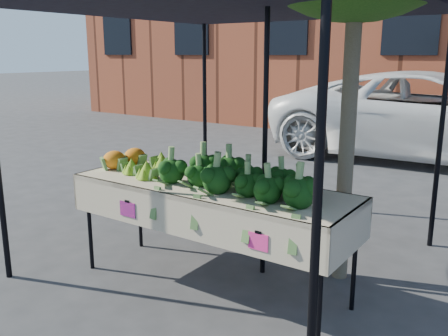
# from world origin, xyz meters

# --- Properties ---
(ground) EXTENTS (90.00, 90.00, 0.00)m
(ground) POSITION_xyz_m (0.00, 0.00, 0.00)
(ground) COLOR #303033
(table) EXTENTS (2.40, 0.81, 0.90)m
(table) POSITION_xyz_m (0.14, -0.13, 0.45)
(table) COLOR beige
(table) RESTS_ON ground
(canopy) EXTENTS (3.16, 3.16, 2.74)m
(canopy) POSITION_xyz_m (0.00, 0.45, 1.37)
(canopy) COLOR black
(canopy) RESTS_ON ground
(broccoli_heap) EXTENTS (1.38, 0.58, 0.27)m
(broccoli_heap) POSITION_xyz_m (0.41, -0.11, 1.03)
(broccoli_heap) COLOR #0C340E
(broccoli_heap) RESTS_ON table
(romanesco_cluster) EXTENTS (0.44, 0.58, 0.21)m
(romanesco_cluster) POSITION_xyz_m (-0.53, -0.10, 1.00)
(romanesco_cluster) COLOR #89AA27
(romanesco_cluster) RESTS_ON table
(cauliflower_pair) EXTENTS (0.24, 0.44, 0.19)m
(cauliflower_pair) POSITION_xyz_m (-0.90, -0.07, 0.99)
(cauliflower_pair) COLOR orange
(cauliflower_pair) RESTS_ON table
(street_tree) EXTENTS (1.93, 1.93, 3.81)m
(street_tree) POSITION_xyz_m (0.96, 0.69, 1.90)
(street_tree) COLOR #1E4C14
(street_tree) RESTS_ON ground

